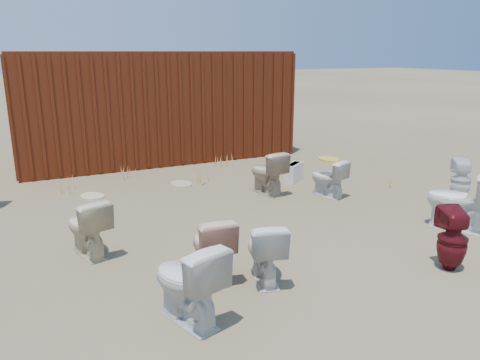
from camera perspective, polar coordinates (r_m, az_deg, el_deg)
name	(u,v)px	position (r m, az deg, el deg)	size (l,w,h in m)	color
ground	(258,228)	(6.62, 2.26, -5.84)	(100.00, 100.00, 0.00)	brown
shipping_container	(154,105)	(11.10, -10.47, 8.97)	(6.00, 2.40, 2.40)	#44160B
toilet_front_a	(187,282)	(4.33, -6.47, -12.25)	(0.44, 0.78, 0.80)	silver
toilet_front_pink	(211,246)	(5.11, -3.52, -8.05)	(0.41, 0.72, 0.73)	#E7A085
toilet_front_c	(265,251)	(5.05, 3.02, -8.58)	(0.39, 0.68, 0.70)	silver
toilet_front_maroon	(452,239)	(5.80, 24.48, -6.58)	(0.33, 0.34, 0.73)	#590F15
toilet_front_e	(458,200)	(7.11, 25.04, -2.28)	(0.47, 0.82, 0.83)	white
toilet_back_beige_left	(87,227)	(5.93, -18.14, -5.45)	(0.41, 0.71, 0.73)	beige
toilet_back_beige_right	(267,172)	(8.09, 3.33, 0.94)	(0.42, 0.74, 0.76)	tan
toilet_back_yellowlid	(328,178)	(8.07, 10.70, 0.22)	(0.36, 0.63, 0.64)	silver
toilet_back_e	(461,180)	(8.50, 25.32, 0.01)	(0.32, 0.33, 0.71)	silver
yellow_lid	(329,159)	(7.99, 10.82, 2.53)	(0.33, 0.41, 0.03)	gold
loose_tank	(294,173)	(8.94, 6.54, 0.91)	(0.50, 0.20, 0.35)	silver
loose_lid_near	(181,184)	(8.78, -7.19, -0.49)	(0.38, 0.49, 0.02)	tan
loose_lid_far	(92,196)	(8.37, -17.55, -1.89)	(0.36, 0.47, 0.02)	beige
weed_clump_a	(69,184)	(8.78, -20.16, -0.47)	(0.36, 0.36, 0.28)	tan
weed_clump_b	(204,175)	(8.81, -4.43, 0.57)	(0.32, 0.32, 0.30)	tan
weed_clump_c	(283,166)	(9.46, 5.30, 1.75)	(0.36, 0.36, 0.35)	tan
weed_clump_d	(129,171)	(9.41, -13.41, 1.07)	(0.30, 0.30, 0.27)	tan
weed_clump_e	(225,160)	(10.03, -1.88, 2.41)	(0.34, 0.34, 0.29)	tan
weed_clump_f	(391,179)	(9.00, 17.96, 0.07)	(0.28, 0.28, 0.27)	tan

